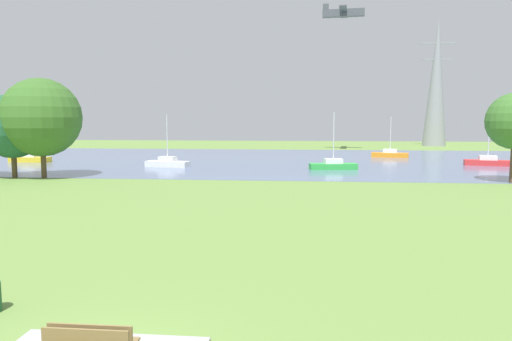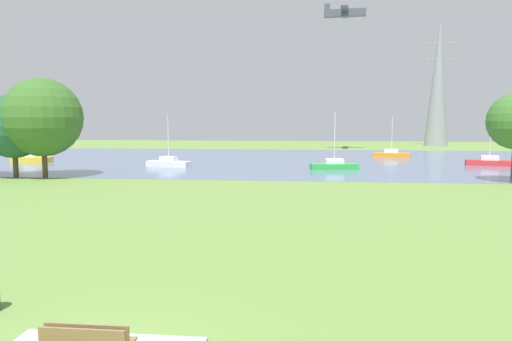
% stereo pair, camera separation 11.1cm
% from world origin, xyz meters
% --- Properties ---
extents(ground_plane, '(160.00, 160.00, 0.00)m').
position_xyz_m(ground_plane, '(0.00, 22.00, 0.00)').
color(ground_plane, olive).
extents(water_surface, '(140.00, 40.00, 0.02)m').
position_xyz_m(water_surface, '(0.00, 50.00, 0.01)').
color(water_surface, slate).
rests_on(water_surface, ground).
extents(sailboat_green, '(4.98, 2.24, 5.82)m').
position_xyz_m(sailboat_green, '(7.59, 39.42, 0.45)').
color(sailboat_green, green).
rests_on(sailboat_green, water_surface).
extents(sailboat_orange, '(5.02, 2.60, 5.45)m').
position_xyz_m(sailboat_orange, '(16.29, 55.65, 0.45)').
color(sailboat_orange, orange).
rests_on(sailboat_orange, water_surface).
extents(sailboat_yellow, '(4.88, 1.79, 7.59)m').
position_xyz_m(sailboat_yellow, '(-28.03, 44.20, 0.47)').
color(sailboat_yellow, yellow).
rests_on(sailboat_yellow, water_surface).
extents(sailboat_red, '(5.01, 2.50, 5.29)m').
position_xyz_m(sailboat_red, '(24.96, 45.15, 0.44)').
color(sailboat_red, red).
rests_on(sailboat_red, water_surface).
extents(sailboat_white, '(5.01, 2.49, 5.62)m').
position_xyz_m(sailboat_white, '(-10.06, 40.46, 0.45)').
color(sailboat_white, white).
rests_on(sailboat_white, water_surface).
extents(tree_west_near, '(5.57, 5.57, 7.30)m').
position_xyz_m(tree_west_near, '(-20.85, 30.02, 4.51)').
color(tree_west_near, brown).
rests_on(tree_west_near, ground).
extents(tree_west_far, '(6.80, 6.80, 8.68)m').
position_xyz_m(tree_west_far, '(-18.22, 30.19, 5.28)').
color(tree_west_far, brown).
rests_on(tree_west_far, ground).
extents(electricity_pylon, '(6.40, 4.40, 24.22)m').
position_xyz_m(electricity_pylon, '(29.81, 84.05, 12.12)').
color(electricity_pylon, gray).
rests_on(electricity_pylon, ground).
extents(light_aircraft, '(6.48, 8.47, 2.10)m').
position_xyz_m(light_aircraft, '(10.59, 66.58, 21.47)').
color(light_aircraft, '#4C5156').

